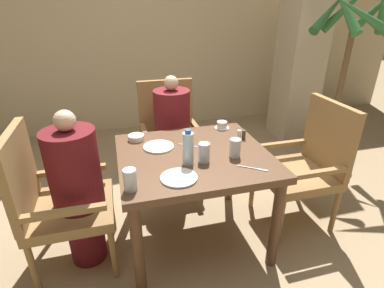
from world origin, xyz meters
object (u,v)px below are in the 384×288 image
chair_right_side (308,161)px  teacup_with_saucer (222,125)px  bowl_small (136,138)px  plate_main_left (179,178)px  plate_main_right (159,147)px  diner_in_left_chair (78,190)px  chair_far_side (169,132)px  glass_tall_mid (204,152)px  glass_tall_far (235,148)px  water_bottle (188,148)px  chair_left_side (54,198)px  potted_palm (337,101)px  glass_tall_near (130,180)px  diner_in_far_chair (173,134)px

chair_right_side → teacup_with_saucer: bearing=147.1°
bowl_small → teacup_with_saucer: bearing=4.0°
bowl_small → plate_main_left: bearing=-73.3°
plate_main_right → diner_in_left_chair: bearing=-164.3°
chair_far_side → teacup_with_saucer: (0.34, -0.50, 0.22)m
glass_tall_mid → glass_tall_far: bearing=2.7°
diner_in_left_chair → glass_tall_mid: diner_in_left_chair is taller
plate_main_right → teacup_with_saucer: bearing=21.5°
chair_far_side → teacup_with_saucer: size_ratio=8.36×
chair_far_side → water_bottle: 1.05m
chair_left_side → chair_right_side: bearing=0.0°
potted_palm → teacup_with_saucer: size_ratio=16.11×
teacup_with_saucer → bowl_small: bearing=-176.0°
chair_right_side → glass_tall_near: (-1.37, -0.33, 0.26)m
diner_in_left_chair → plate_main_left: 0.69m
chair_right_side → potted_palm: potted_palm is taller
chair_far_side → bowl_small: bearing=-122.9°
diner_in_far_chair → glass_tall_near: (-0.45, -1.06, 0.22)m
diner_in_left_chair → potted_palm: size_ratio=0.57×
chair_left_side → water_bottle: size_ratio=4.27×
glass_tall_far → diner_in_far_chair: bearing=106.7°
potted_palm → water_bottle: bearing=-153.9°
water_bottle → glass_tall_mid: (0.11, 0.00, -0.05)m
diner_in_left_chair → glass_tall_mid: 0.85m
plate_main_right → glass_tall_mid: bearing=-48.3°
plate_main_left → glass_tall_near: size_ratio=1.73×
teacup_with_saucer → diner_in_far_chair: bearing=134.6°
diner_in_far_chair → glass_tall_mid: 0.88m
diner_in_far_chair → glass_tall_near: size_ratio=8.75×
chair_far_side → glass_tall_near: 1.32m
potted_palm → chair_far_side: bearing=177.0°
water_bottle → glass_tall_mid: bearing=2.4°
potted_palm → glass_tall_mid: potted_palm is taller
chair_right_side → glass_tall_far: bearing=-170.4°
chair_far_side → potted_palm: (1.79, -0.09, 0.19)m
chair_far_side → plate_main_left: 1.20m
chair_far_side → bowl_small: (-0.36, -0.55, 0.21)m
glass_tall_mid → teacup_with_saucer: bearing=58.3°
diner_in_left_chair → teacup_with_saucer: size_ratio=9.23×
chair_far_side → potted_palm: size_ratio=0.52×
plate_main_right → glass_tall_far: 0.54m
plate_main_left → water_bottle: (0.10, 0.16, 0.10)m
chair_right_side → plate_main_right: size_ratio=4.57×
teacup_with_saucer → glass_tall_far: 0.50m
glass_tall_near → chair_far_side: bearing=69.6°
plate_main_left → plate_main_right: (-0.05, 0.45, 0.00)m
glass_tall_mid → chair_right_side: bearing=7.9°
chair_left_side → plate_main_left: bearing=-21.0°
glass_tall_mid → glass_tall_far: same height
bowl_small → glass_tall_mid: glass_tall_mid is taller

